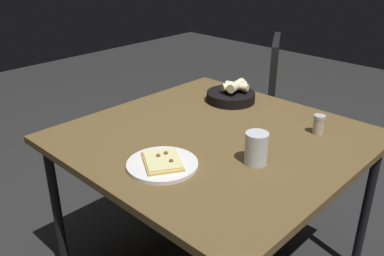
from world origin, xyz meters
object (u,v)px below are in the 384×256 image
dining_table (214,147)px  beer_glass (256,150)px  pizza_plate (162,163)px  chair_near (253,102)px  bread_basket (231,95)px  pepper_shaker (319,125)px

dining_table → beer_glass: 0.29m
pizza_plate → chair_near: chair_near is taller
dining_table → bread_basket: size_ratio=4.64×
dining_table → bread_basket: bread_basket is taller
beer_glass → pepper_shaker: beer_glass is taller
pepper_shaker → chair_near: 0.91m
pizza_plate → bread_basket: (-0.67, -0.23, 0.02)m
dining_table → pepper_shaker: pepper_shaker is taller
dining_table → beer_glass: bearing=73.9°
pizza_plate → bread_basket: size_ratio=1.07×
dining_table → chair_near: 0.94m
bread_basket → beer_glass: size_ratio=2.03×
dining_table → beer_glass: beer_glass is taller
beer_glass → dining_table: bearing=-106.1°
dining_table → beer_glass: size_ratio=9.40×
pizza_plate → chair_near: bearing=-159.2°
pepper_shaker → bread_basket: bearing=-94.9°
pepper_shaker → beer_glass: bearing=-6.1°
bread_basket → chair_near: (-0.49, -0.21, -0.23)m
beer_glass → bread_basket: bearing=-133.1°
pepper_shaker → chair_near: (-0.53, -0.70, -0.23)m
dining_table → pepper_shaker: 0.44m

